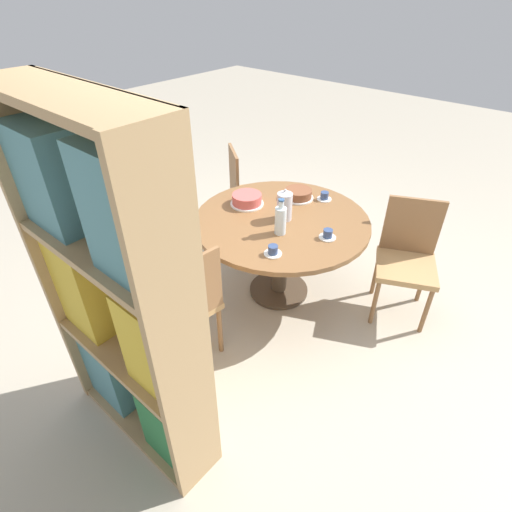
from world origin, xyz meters
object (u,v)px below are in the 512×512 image
object	(u,v)px
water_bottle	(281,220)
coffee_pot	(285,205)
chair_b	(184,303)
chair_c	(407,257)
cake_main	(247,200)
cup_a	(328,234)
bookshelf	(121,307)
cup_b	(273,251)
cup_c	(324,197)
chair_a	(248,191)
cake_second	(298,194)

from	to	relation	value
water_bottle	coffee_pot	bearing A→B (deg)	-60.39
chair_b	coffee_pot	size ratio (longest dim) A/B	3.68
chair_c	cake_main	xyz separation A→B (m)	(1.16, 0.47, 0.26)
chair_c	water_bottle	xyz separation A→B (m)	(0.71, 0.63, 0.33)
water_bottle	cup_a	size ratio (longest dim) A/B	2.24
bookshelf	coffee_pot	world-z (taller)	bookshelf
chair_c	cup_a	distance (m)	0.67
chair_b	cup_a	xyz separation A→B (m)	(-0.44, -0.94, 0.25)
coffee_pot	cup_b	xyz separation A→B (m)	(-0.22, 0.41, -0.09)
cup_c	cake_main	bearing A→B (deg)	48.52
chair_a	water_bottle	world-z (taller)	water_bottle
chair_b	coffee_pot	xyz separation A→B (m)	(-0.06, -0.95, 0.33)
chair_c	water_bottle	distance (m)	1.00
coffee_pot	cake_second	world-z (taller)	coffee_pot
bookshelf	cup_c	xyz separation A→B (m)	(0.08, -1.90, -0.19)
chair_b	cup_b	bearing A→B (deg)	159.30
chair_a	chair_c	size ratio (longest dim) A/B	1.00
cup_a	cup_b	world-z (taller)	same
chair_c	water_bottle	bearing A→B (deg)	-164.08
chair_b	water_bottle	distance (m)	0.86
chair_c	coffee_pot	xyz separation A→B (m)	(0.81, 0.46, 0.33)
coffee_pot	bookshelf	bearing A→B (deg)	95.37
coffee_pot	chair_a	bearing A→B (deg)	-31.98
bookshelf	cup_b	size ratio (longest dim) A/B	15.99
chair_c	cup_b	distance (m)	1.07
bookshelf	cake_main	xyz separation A→B (m)	(0.49, -1.43, -0.17)
cake_second	cake_main	bearing A→B (deg)	55.20
chair_a	cake_second	world-z (taller)	chair_a
chair_a	water_bottle	xyz separation A→B (m)	(-0.90, 0.68, 0.33)
chair_b	cup_c	world-z (taller)	chair_b
cup_a	chair_a	bearing A→B (deg)	-23.27
water_bottle	cup_c	bearing A→B (deg)	-86.24
bookshelf	cup_a	size ratio (longest dim) A/B	15.99
chair_c	cake_second	size ratio (longest dim) A/B	3.63
water_bottle	bookshelf	bearing A→B (deg)	91.64
bookshelf	chair_c	bearing A→B (deg)	70.61
cup_b	chair_c	bearing A→B (deg)	-123.98
chair_b	bookshelf	bearing A→B (deg)	27.93
water_bottle	chair_a	bearing A→B (deg)	-36.86
chair_b	bookshelf	xyz separation A→B (m)	(-0.19, 0.49, 0.43)
water_bottle	cake_main	size ratio (longest dim) A/B	1.01
chair_c	cake_main	size ratio (longest dim) A/B	3.42
water_bottle	chair_b	bearing A→B (deg)	78.59
cup_a	cake_second	bearing A→B (deg)	-34.61
cake_main	bookshelf	bearing A→B (deg)	109.02
chair_a	chair_b	xyz separation A→B (m)	(-0.75, 1.45, 0.00)
chair_a	cake_main	world-z (taller)	chair_a
water_bottle	cup_a	bearing A→B (deg)	-149.90
cup_a	cup_b	xyz separation A→B (m)	(0.16, 0.40, 0.00)
chair_a	coffee_pot	xyz separation A→B (m)	(-0.80, 0.50, 0.33)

